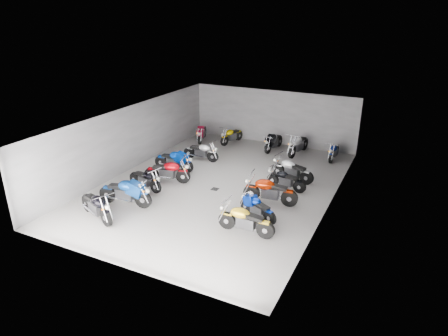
{
  "coord_description": "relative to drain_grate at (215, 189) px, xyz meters",
  "views": [
    {
      "loc": [
        7.62,
        -15.07,
        7.65
      ],
      "look_at": [
        0.33,
        -0.24,
        1.0
      ],
      "focal_mm": 32.0,
      "sensor_mm": 36.0,
      "label": 1
    }
  ],
  "objects": [
    {
      "name": "wall_right",
      "position": [
        5.0,
        0.5,
        1.59
      ],
      "size": [
        0.1,
        14.0,
        3.2
      ],
      "primitive_type": "cube",
      "color": "gray",
      "rests_on": "ground"
    },
    {
      "name": "wall_left",
      "position": [
        -5.0,
        0.5,
        1.59
      ],
      "size": [
        0.1,
        14.0,
        3.2
      ],
      "primitive_type": "cube",
      "color": "gray",
      "rests_on": "ground"
    },
    {
      "name": "motorcycle_back_e",
      "position": [
        2.02,
        6.21,
        0.56
      ],
      "size": [
        0.56,
        2.36,
        1.04
      ],
      "rotation": [
        0.0,
        0.0,
        3.01
      ],
      "color": "black",
      "rests_on": "ground"
    },
    {
      "name": "motorcycle_left_e",
      "position": [
        -2.87,
        1.11,
        0.52
      ],
      "size": [
        2.18,
        0.43,
        0.96
      ],
      "rotation": [
        0.0,
        0.0,
        -1.55
      ],
      "color": "black",
      "rests_on": "ground"
    },
    {
      "name": "motorcycle_back_b",
      "position": [
        -2.16,
        6.36,
        0.47
      ],
      "size": [
        0.6,
        1.98,
        0.88
      ],
      "rotation": [
        0.0,
        0.0,
        2.92
      ],
      "color": "black",
      "rests_on": "ground"
    },
    {
      "name": "ground",
      "position": [
        0.0,
        0.5,
        -0.01
      ],
      "size": [
        14.0,
        14.0,
        0.0
      ],
      "primitive_type": "plane",
      "color": "gray",
      "rests_on": "ground"
    },
    {
      "name": "motorcycle_right_f",
      "position": [
        2.8,
        2.5,
        0.51
      ],
      "size": [
        2.16,
        0.58,
        0.95
      ],
      "rotation": [
        0.0,
        0.0,
        1.39
      ],
      "color": "black",
      "rests_on": "ground"
    },
    {
      "name": "wall_back",
      "position": [
        0.0,
        7.5,
        1.59
      ],
      "size": [
        10.0,
        0.1,
        3.2
      ],
      "primitive_type": "cube",
      "color": "gray",
      "rests_on": "ground"
    },
    {
      "name": "motorcycle_right_b",
      "position": [
        2.73,
        -2.88,
        0.52
      ],
      "size": [
        2.19,
        0.42,
        0.97
      ],
      "rotation": [
        0.0,
        0.0,
        1.57
      ],
      "color": "black",
      "rests_on": "ground"
    },
    {
      "name": "motorcycle_left_c",
      "position": [
        -2.82,
        -1.37,
        0.48
      ],
      "size": [
        1.99,
        0.58,
        0.88
      ],
      "rotation": [
        0.0,
        0.0,
        -1.78
      ],
      "color": "black",
      "rests_on": "ground"
    },
    {
      "name": "motorcycle_left_d",
      "position": [
        -2.36,
        -0.26,
        0.53
      ],
      "size": [
        2.17,
        0.78,
        0.98
      ],
      "rotation": [
        0.0,
        0.0,
        -1.28
      ],
      "color": "black",
      "rests_on": "ground"
    },
    {
      "name": "motorcycle_left_b",
      "position": [
        -2.59,
        -3.01,
        0.57
      ],
      "size": [
        2.4,
        0.57,
        1.06
      ],
      "rotation": [
        0.0,
        0.0,
        -1.43
      ],
      "color": "black",
      "rests_on": "ground"
    },
    {
      "name": "motorcycle_left_f",
      "position": [
        -2.36,
        2.98,
        0.49
      ],
      "size": [
        2.05,
        0.4,
        0.9
      ],
      "rotation": [
        0.0,
        0.0,
        -1.55
      ],
      "color": "black",
      "rests_on": "ground"
    },
    {
      "name": "motorcycle_right_e",
      "position": [
        2.86,
        1.42,
        0.45
      ],
      "size": [
        1.91,
        0.46,
        0.84
      ],
      "rotation": [
        0.0,
        0.0,
        1.43
      ],
      "color": "black",
      "rests_on": "ground"
    },
    {
      "name": "motorcycle_back_f",
      "position": [
        4.0,
        6.27,
        0.46
      ],
      "size": [
        0.38,
        1.93,
        0.85
      ],
      "rotation": [
        0.0,
        0.0,
        3.13
      ],
      "color": "black",
      "rests_on": "ground"
    },
    {
      "name": "drain_grate",
      "position": [
        0.0,
        0.0,
        0.0
      ],
      "size": [
        0.32,
        0.32,
        0.01
      ],
      "primitive_type": "cube",
      "color": "black",
      "rests_on": "ground"
    },
    {
      "name": "motorcycle_left_a",
      "position": [
        -2.87,
        -4.42,
        0.54
      ],
      "size": [
        2.19,
        0.98,
        1.01
      ],
      "rotation": [
        0.0,
        0.0,
        -1.94
      ],
      "color": "black",
      "rests_on": "ground"
    },
    {
      "name": "motorcycle_back_d",
      "position": [
        0.55,
        6.27,
        0.51
      ],
      "size": [
        0.47,
        2.13,
        0.94
      ],
      "rotation": [
        0.0,
        0.0,
        3.05
      ],
      "color": "black",
      "rests_on": "ground"
    },
    {
      "name": "motorcycle_right_d",
      "position": [
        2.69,
        -0.22,
        0.55
      ],
      "size": [
        2.33,
        0.53,
        1.03
      ],
      "rotation": [
        0.0,
        0.0,
        1.69
      ],
      "color": "black",
      "rests_on": "ground"
    },
    {
      "name": "ceiling",
      "position": [
        0.0,
        0.5,
        3.21
      ],
      "size": [
        10.0,
        14.0,
        0.04
      ],
      "primitive_type": "cube",
      "color": "black",
      "rests_on": "wall_back"
    },
    {
      "name": "motorcycle_back_a",
      "position": [
        -3.99,
        5.96,
        0.5
      ],
      "size": [
        0.81,
        2.04,
        0.93
      ],
      "rotation": [
        0.0,
        0.0,
        3.47
      ],
      "color": "black",
      "rests_on": "ground"
    },
    {
      "name": "motorcycle_right_c",
      "position": [
        2.7,
        -1.64,
        0.44
      ],
      "size": [
        1.77,
        0.86,
        0.83
      ],
      "rotation": [
        0.0,
        0.0,
        1.16
      ],
      "color": "black",
      "rests_on": "ground"
    }
  ]
}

